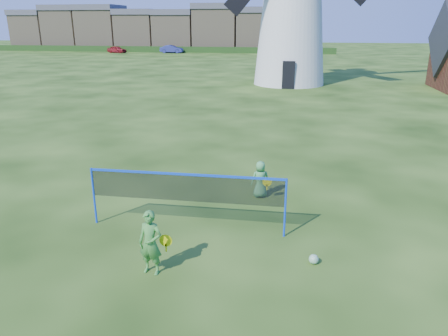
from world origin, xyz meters
TOP-DOWN VIEW (x-y plane):
  - ground at (0.00, 0.00)m, footprint 220.00×220.00m
  - windmill at (1.57, 27.97)m, footprint 12.08×5.99m
  - badminton_net at (-0.66, -0.19)m, footprint 5.05×0.05m
  - player_girl at (-0.93, -2.28)m, footprint 0.70×0.42m
  - player_boy at (1.04, 2.29)m, footprint 0.68×0.51m
  - play_ball at (2.52, -1.38)m, footprint 0.22×0.22m
  - terraced_houses at (-26.71, 72.00)m, footprint 50.77×8.40m
  - hedge at (-22.00, 66.00)m, footprint 62.00×0.80m
  - car_left at (-28.50, 63.08)m, footprint 3.72×2.29m
  - car_right at (-19.07, 64.54)m, footprint 3.99×1.42m

SIDE VIEW (x-z plane):
  - ground at x=0.00m, z-range 0.00..0.00m
  - play_ball at x=2.52m, z-range 0.00..0.22m
  - hedge at x=-22.00m, z-range 0.00..1.00m
  - player_boy at x=1.04m, z-range 0.00..1.14m
  - car_left at x=-28.50m, z-range 0.00..1.18m
  - car_right at x=-19.07m, z-range 0.00..1.31m
  - player_girl at x=-0.93m, z-range 0.00..1.43m
  - badminton_net at x=-0.66m, z-range 0.36..1.91m
  - terraced_houses at x=-26.71m, z-range -0.21..8.07m
  - windmill at x=1.57m, z-range -2.50..15.09m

